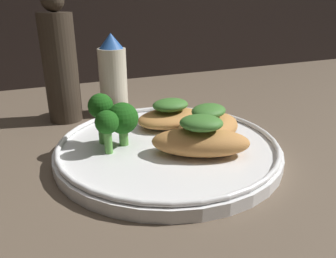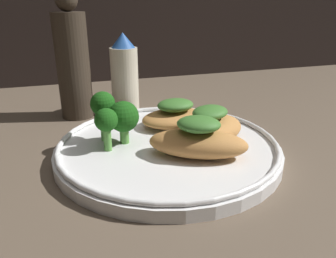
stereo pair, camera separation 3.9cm
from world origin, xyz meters
The scene contains 8 objects.
ground_plane centered at (0.00, 0.00, -0.50)cm, with size 180.00×180.00×1.00cm, color brown.
plate centered at (0.00, 0.00, 0.99)cm, with size 27.14×27.14×2.00cm.
grilled_meat_front centered at (2.23, -4.02, 3.27)cm, with size 12.09×9.35×4.65cm.
grilled_meat_middle centered at (5.03, -0.84, 3.25)cm, with size 11.72×10.07×4.60cm.
grilled_meat_back centered at (2.87, 5.69, 2.88)cm, with size 9.78×6.88×3.81cm.
broccoli_bunch centered at (-6.02, 2.21, 5.07)cm, with size 5.54×5.94×6.26cm.
sauce_bottle centered at (-1.73, 18.10, 6.23)cm, with size 4.47×4.47×13.02cm.
pepper_grinder centered at (-9.68, 18.10, 8.84)cm, with size 5.06×5.06×19.43cm.
Camera 1 is at (-14.70, -33.31, 17.97)cm, focal length 35.00 mm.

